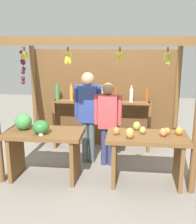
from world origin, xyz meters
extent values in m
plane|color=gray|center=(0.00, 0.00, 0.00)|extent=(12.00, 12.00, 0.00)
cylinder|color=brown|center=(-1.45, 0.85, 1.10)|extent=(0.10, 0.10, 2.20)
cylinder|color=brown|center=(1.45, 0.85, 1.10)|extent=(0.10, 0.10, 2.20)
cube|color=brown|center=(0.00, -0.85, 2.14)|extent=(2.99, 0.12, 0.12)
cube|color=brown|center=(-1.45, 0.00, 2.14)|extent=(0.12, 1.81, 0.12)
cube|color=brown|center=(1.45, 0.00, 2.14)|extent=(0.12, 1.81, 0.12)
cube|color=brown|center=(0.00, 0.87, 0.99)|extent=(2.89, 0.04, 1.98)
cylinder|color=brown|center=(-0.36, -0.72, 2.03)|extent=(0.02, 0.02, 0.06)
ellipsoid|color=yellow|center=(-0.34, -0.72, 1.92)|extent=(0.04, 0.07, 0.15)
ellipsoid|color=yellow|center=(-0.34, -0.70, 1.92)|extent=(0.07, 0.07, 0.16)
ellipsoid|color=yellow|center=(-0.35, -0.68, 1.91)|extent=(0.09, 0.05, 0.15)
ellipsoid|color=yellow|center=(-0.38, -0.69, 1.91)|extent=(0.08, 0.06, 0.16)
ellipsoid|color=yellow|center=(-0.40, -0.71, 1.90)|extent=(0.05, 0.06, 0.15)
ellipsoid|color=yellow|center=(-0.39, -0.73, 1.89)|extent=(0.06, 0.09, 0.15)
ellipsoid|color=yellow|center=(-0.38, -0.76, 1.92)|extent=(0.06, 0.05, 0.15)
ellipsoid|color=yellow|center=(-0.35, -0.76, 1.89)|extent=(0.09, 0.05, 0.15)
ellipsoid|color=yellow|center=(-0.34, -0.74, 1.91)|extent=(0.08, 0.07, 0.16)
cylinder|color=brown|center=(1.01, -0.67, 2.03)|extent=(0.02, 0.02, 0.06)
ellipsoid|color=#D1CC4C|center=(1.05, -0.68, 1.91)|extent=(0.04, 0.07, 0.15)
ellipsoid|color=#D1CC4C|center=(1.04, -0.64, 1.91)|extent=(0.07, 0.07, 0.15)
ellipsoid|color=#D1CC4C|center=(1.02, -0.65, 1.92)|extent=(0.07, 0.04, 0.15)
ellipsoid|color=#D1CC4C|center=(1.00, -0.64, 1.91)|extent=(0.06, 0.05, 0.15)
ellipsoid|color=#D1CC4C|center=(0.98, -0.67, 1.92)|extent=(0.05, 0.08, 0.15)
ellipsoid|color=#D1CC4C|center=(0.99, -0.68, 1.91)|extent=(0.06, 0.07, 0.15)
ellipsoid|color=#D1CC4C|center=(1.00, -0.69, 1.91)|extent=(0.08, 0.06, 0.15)
ellipsoid|color=#D1CC4C|center=(1.02, -0.70, 1.89)|extent=(0.07, 0.05, 0.15)
ellipsoid|color=#D1CC4C|center=(1.04, -0.70, 1.91)|extent=(0.06, 0.07, 0.15)
cylinder|color=brown|center=(0.36, -0.66, 2.03)|extent=(0.02, 0.02, 0.06)
ellipsoid|color=yellow|center=(0.40, -0.66, 1.93)|extent=(0.04, 0.08, 0.12)
ellipsoid|color=yellow|center=(0.38, -0.63, 1.94)|extent=(0.08, 0.06, 0.12)
ellipsoid|color=yellow|center=(0.35, -0.63, 1.91)|extent=(0.06, 0.05, 0.12)
ellipsoid|color=yellow|center=(0.34, -0.65, 1.93)|extent=(0.04, 0.05, 0.12)
ellipsoid|color=yellow|center=(0.34, -0.69, 1.94)|extent=(0.06, 0.05, 0.12)
ellipsoid|color=yellow|center=(0.38, -0.70, 1.92)|extent=(0.07, 0.05, 0.12)
cylinder|color=brown|center=(-1.01, -0.67, 2.03)|extent=(0.02, 0.02, 0.06)
ellipsoid|color=yellow|center=(-0.97, -0.67, 1.95)|extent=(0.04, 0.07, 0.11)
ellipsoid|color=yellow|center=(-1.00, -0.66, 1.95)|extent=(0.06, 0.06, 0.11)
ellipsoid|color=yellow|center=(-1.01, -0.64, 1.92)|extent=(0.05, 0.04, 0.11)
ellipsoid|color=yellow|center=(-1.05, -0.64, 1.94)|extent=(0.06, 0.06, 0.11)
ellipsoid|color=yellow|center=(-1.04, -0.67, 1.93)|extent=(0.04, 0.08, 0.11)
ellipsoid|color=yellow|center=(-1.03, -0.69, 1.94)|extent=(0.06, 0.06, 0.11)
ellipsoid|color=yellow|center=(-1.01, -0.71, 1.94)|extent=(0.07, 0.04, 0.11)
ellipsoid|color=yellow|center=(-0.99, -0.69, 1.92)|extent=(0.06, 0.05, 0.11)
cylinder|color=#4C422D|center=(-1.08, -0.58, 1.79)|extent=(0.01, 0.01, 0.55)
sphere|color=#511938|center=(-1.09, -0.60, 1.98)|extent=(0.06, 0.06, 0.06)
sphere|color=#47142D|center=(-1.06, -0.60, 1.91)|extent=(0.06, 0.06, 0.06)
sphere|color=#511938|center=(-1.07, -0.61, 1.86)|extent=(0.07, 0.07, 0.07)
sphere|color=#47142D|center=(-1.07, -0.60, 1.83)|extent=(0.07, 0.07, 0.07)
sphere|color=#511938|center=(-1.08, -0.57, 1.74)|extent=(0.06, 0.06, 0.06)
sphere|color=#47142D|center=(-1.09, -0.57, 1.69)|extent=(0.06, 0.06, 0.06)
sphere|color=#511938|center=(-1.09, -0.59, 1.60)|extent=(0.06, 0.06, 0.06)
sphere|color=#601E42|center=(-1.10, -0.58, 1.53)|extent=(0.06, 0.06, 0.06)
cube|color=brown|center=(-0.80, -0.64, 0.75)|extent=(1.21, 0.64, 0.06)
cube|color=brown|center=(-1.28, -0.64, 0.36)|extent=(0.06, 0.58, 0.72)
cube|color=brown|center=(-0.31, -0.64, 0.36)|extent=(0.06, 0.58, 0.72)
ellipsoid|color=#2D7533|center=(-0.80, -0.76, 0.89)|extent=(0.25, 0.25, 0.21)
ellipsoid|color=#429347|center=(-1.14, -0.59, 0.91)|extent=(0.36, 0.36, 0.26)
cylinder|color=white|center=(-0.78, -0.82, 0.82)|extent=(0.07, 0.07, 0.09)
cube|color=brown|center=(0.80, -0.64, 0.75)|extent=(1.21, 0.64, 0.06)
cube|color=brown|center=(0.31, -0.64, 0.36)|extent=(0.06, 0.58, 0.72)
cube|color=brown|center=(1.28, -0.64, 0.36)|extent=(0.06, 0.58, 0.72)
ellipsoid|color=#E07F47|center=(1.02, -0.66, 0.84)|extent=(0.13, 0.13, 0.13)
ellipsoid|color=#A8B24C|center=(0.64, -0.41, 0.85)|extent=(0.13, 0.13, 0.14)
ellipsoid|color=#E07F47|center=(0.34, -0.67, 0.84)|extent=(0.12, 0.12, 0.12)
ellipsoid|color=gold|center=(1.26, -0.58, 0.84)|extent=(0.12, 0.12, 0.12)
ellipsoid|color=gold|center=(1.09, -0.56, 0.83)|extent=(0.11, 0.11, 0.10)
ellipsoid|color=#B79E47|center=(0.53, -0.81, 0.86)|extent=(0.12, 0.12, 0.16)
ellipsoid|color=#A8B24C|center=(0.73, -0.59, 0.84)|extent=(0.13, 0.13, 0.12)
cube|color=brown|center=(-0.97, 0.64, 0.50)|extent=(0.05, 0.20, 1.00)
cube|color=brown|center=(0.91, 0.64, 0.50)|extent=(0.05, 0.20, 1.00)
cube|color=brown|center=(-0.03, 0.64, 0.98)|extent=(1.88, 0.22, 0.04)
cylinder|color=#338C4C|center=(-0.90, 0.64, 1.14)|extent=(0.07, 0.07, 0.29)
cylinder|color=#338C4C|center=(-0.90, 0.64, 1.32)|extent=(0.03, 0.03, 0.06)
cylinder|color=gold|center=(-0.62, 0.64, 1.13)|extent=(0.07, 0.07, 0.27)
cylinder|color=gold|center=(-0.62, 0.64, 1.30)|extent=(0.03, 0.03, 0.06)
cylinder|color=#338C4C|center=(-0.32, 0.64, 1.13)|extent=(0.07, 0.07, 0.26)
cylinder|color=#338C4C|center=(-0.32, 0.64, 1.29)|extent=(0.03, 0.03, 0.06)
cylinder|color=silver|center=(-0.02, 0.64, 1.13)|extent=(0.08, 0.08, 0.25)
cylinder|color=silver|center=(-0.02, 0.64, 1.28)|extent=(0.03, 0.03, 0.06)
cylinder|color=#994C1E|center=(0.27, 0.64, 1.12)|extent=(0.06, 0.06, 0.23)
cylinder|color=#994C1E|center=(0.27, 0.64, 1.26)|extent=(0.03, 0.03, 0.06)
cylinder|color=silver|center=(0.55, 0.64, 1.13)|extent=(0.07, 0.07, 0.26)
cylinder|color=silver|center=(0.55, 0.64, 1.29)|extent=(0.03, 0.03, 0.06)
cylinder|color=#994C1E|center=(0.85, 0.64, 1.13)|extent=(0.07, 0.07, 0.26)
cylinder|color=#994C1E|center=(0.85, 0.64, 1.29)|extent=(0.03, 0.03, 0.06)
cylinder|color=#4D6061|center=(-0.26, 0.01, 0.38)|extent=(0.11, 0.11, 0.76)
cylinder|color=#4D6061|center=(-0.14, 0.01, 0.38)|extent=(0.11, 0.11, 0.76)
cube|color=#2D428C|center=(-0.20, 0.01, 1.09)|extent=(0.32, 0.19, 0.65)
cylinder|color=#2D428C|center=(-0.40, 0.01, 1.12)|extent=(0.08, 0.08, 0.58)
cylinder|color=#2D428C|center=(0.00, 0.01, 1.12)|extent=(0.08, 0.08, 0.58)
sphere|color=tan|center=(-0.20, 0.01, 1.52)|extent=(0.22, 0.22, 0.22)
cylinder|color=navy|center=(0.10, -0.06, 0.34)|extent=(0.11, 0.11, 0.69)
cylinder|color=navy|center=(0.22, -0.06, 0.34)|extent=(0.11, 0.11, 0.69)
cube|color=#BF474C|center=(0.16, -0.06, 0.98)|extent=(0.32, 0.19, 0.58)
cylinder|color=#BF474C|center=(-0.04, -0.06, 1.01)|extent=(0.08, 0.08, 0.52)
cylinder|color=#BF474C|center=(0.36, -0.06, 1.01)|extent=(0.08, 0.08, 0.52)
sphere|color=#997051|center=(0.16, -0.06, 1.37)|extent=(0.20, 0.20, 0.20)
camera|label=1|loc=(0.50, -4.59, 2.16)|focal=44.18mm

